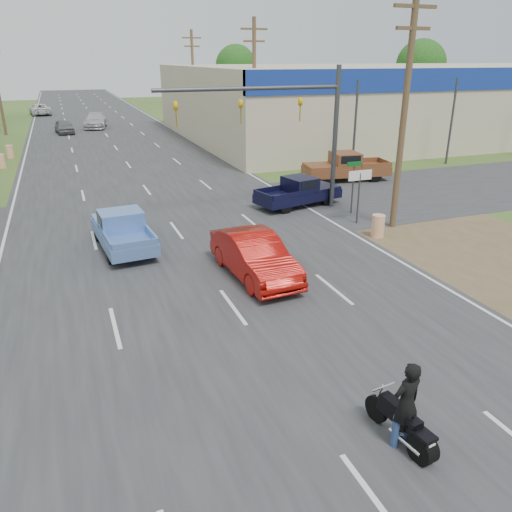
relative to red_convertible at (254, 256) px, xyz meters
name	(u,v)px	position (x,y,z in m)	size (l,w,h in m)	color
ground	(378,505)	(-1.48, -9.96, -0.78)	(200.00, 200.00, 0.00)	#395321
main_road	(116,148)	(-1.48, 30.04, -0.77)	(15.00, 180.00, 0.02)	#2D2D30
cross_road	(167,218)	(-1.48, 8.04, -0.78)	(120.00, 10.00, 0.02)	#2D2D30
dirt_verge	(464,243)	(9.52, 0.04, -0.78)	(8.00, 18.00, 0.01)	brown
big_box_store	(422,98)	(30.52, 29.96, 2.53)	(50.00, 28.10, 6.60)	#B7A88C
utility_pole_1	(405,108)	(8.02, 3.04, 4.53)	(2.00, 0.28, 10.00)	#4C3823
utility_pole_2	(254,87)	(8.02, 21.04, 4.53)	(2.00, 0.28, 10.00)	#4C3823
utility_pole_3	(193,78)	(8.02, 39.04, 4.53)	(2.00, 0.28, 10.00)	#4C3823
tree_3	(421,65)	(53.52, 60.04, 5.41)	(8.40, 8.40, 10.40)	#422D19
tree_5	(236,65)	(28.52, 85.04, 5.10)	(7.98, 7.98, 9.88)	#422D19
barrel_0	(378,226)	(6.52, 2.04, -0.28)	(0.56, 0.56, 1.00)	orange
barrel_1	(301,183)	(6.92, 10.54, -0.28)	(0.56, 0.56, 1.00)	orange
barrel_2	(1,161)	(-9.98, 24.04, -0.28)	(0.56, 0.56, 1.00)	orange
barrel_3	(10,152)	(-9.68, 28.04, -0.28)	(0.56, 0.56, 1.00)	orange
lane_sign	(360,184)	(6.72, 4.04, 1.12)	(1.20, 0.08, 2.52)	#3F3F44
street_name_sign	(353,182)	(7.32, 5.54, 0.82)	(0.80, 0.08, 2.61)	#3F3F44
signal_mast	(287,114)	(4.34, 7.04, 4.02)	(9.12, 0.40, 7.00)	#3F3F44
red_convertible	(254,256)	(0.00, 0.00, 0.00)	(1.66, 4.76, 1.57)	#960C06
motorcycle	(405,427)	(-0.18, -8.88, -0.35)	(0.63, 1.94, 0.98)	black
rider	(406,407)	(-0.18, -8.84, 0.12)	(0.66, 0.43, 1.81)	black
blue_pickup	(122,229)	(-4.00, 4.70, 0.01)	(2.20, 4.88, 1.57)	black
navy_pickup	(300,191)	(5.53, 7.77, -0.01)	(4.88, 2.73, 1.53)	black
brown_pickup	(344,166)	(10.70, 12.06, 0.11)	(5.60, 2.85, 1.77)	black
distant_car_grey	(64,127)	(-5.37, 40.97, -0.10)	(1.61, 4.01, 1.37)	slate
distant_car_silver	(96,121)	(-1.98, 44.33, 0.01)	(2.22, 5.45, 1.58)	silver
distant_car_white	(40,109)	(-7.98, 61.28, -0.04)	(2.47, 5.36, 1.49)	silver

